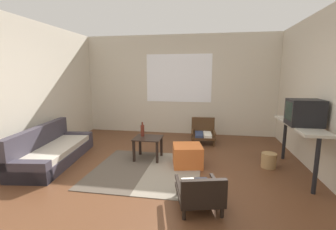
{
  "coord_description": "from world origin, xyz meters",
  "views": [
    {
      "loc": [
        0.82,
        -3.43,
        1.66
      ],
      "look_at": [
        0.11,
        0.68,
        0.92
      ],
      "focal_mm": 25.06,
      "sensor_mm": 36.0,
      "label": 1
    }
  ],
  "objects_px": {
    "coffee_table": "(148,142)",
    "armchair_striped_foreground": "(200,192)",
    "glass_bottle": "(142,130)",
    "ottoman_orange": "(187,155)",
    "wicker_basket": "(269,160)",
    "armchair_by_window": "(203,132)",
    "clay_vase": "(294,113)",
    "console_shelf": "(300,130)",
    "crt_television": "(304,113)",
    "couch": "(52,151)"
  },
  "relations": [
    {
      "from": "coffee_table",
      "to": "armchair_striped_foreground",
      "type": "relative_size",
      "value": 0.71
    },
    {
      "from": "glass_bottle",
      "to": "ottoman_orange",
      "type": "bearing_deg",
      "value": -17.58
    },
    {
      "from": "coffee_table",
      "to": "wicker_basket",
      "type": "distance_m",
      "value": 2.25
    },
    {
      "from": "glass_bottle",
      "to": "wicker_basket",
      "type": "bearing_deg",
      "value": -3.19
    },
    {
      "from": "armchair_by_window",
      "to": "clay_vase",
      "type": "height_order",
      "value": "clay_vase"
    },
    {
      "from": "clay_vase",
      "to": "wicker_basket",
      "type": "distance_m",
      "value": 0.95
    },
    {
      "from": "armchair_by_window",
      "to": "glass_bottle",
      "type": "distance_m",
      "value": 1.74
    },
    {
      "from": "console_shelf",
      "to": "clay_vase",
      "type": "distance_m",
      "value": 0.4
    },
    {
      "from": "crt_television",
      "to": "coffee_table",
      "type": "bearing_deg",
      "value": 172.14
    },
    {
      "from": "couch",
      "to": "clay_vase",
      "type": "height_order",
      "value": "clay_vase"
    },
    {
      "from": "couch",
      "to": "coffee_table",
      "type": "distance_m",
      "value": 1.82
    },
    {
      "from": "clay_vase",
      "to": "console_shelf",
      "type": "bearing_deg",
      "value": -90.0
    },
    {
      "from": "clay_vase",
      "to": "wicker_basket",
      "type": "height_order",
      "value": "clay_vase"
    },
    {
      "from": "clay_vase",
      "to": "wicker_basket",
      "type": "bearing_deg",
      "value": -160.86
    },
    {
      "from": "ottoman_orange",
      "to": "crt_television",
      "type": "bearing_deg",
      "value": -4.77
    },
    {
      "from": "couch",
      "to": "ottoman_orange",
      "type": "bearing_deg",
      "value": 5.43
    },
    {
      "from": "wicker_basket",
      "to": "glass_bottle",
      "type": "bearing_deg",
      "value": 176.81
    },
    {
      "from": "glass_bottle",
      "to": "wicker_basket",
      "type": "xyz_separation_m",
      "value": [
        2.37,
        -0.13,
        -0.42
      ]
    },
    {
      "from": "ottoman_orange",
      "to": "crt_television",
      "type": "relative_size",
      "value": 1.07
    },
    {
      "from": "couch",
      "to": "console_shelf",
      "type": "relative_size",
      "value": 1.35
    },
    {
      "from": "armchair_striped_foreground",
      "to": "glass_bottle",
      "type": "distance_m",
      "value": 2.07
    },
    {
      "from": "armchair_striped_foreground",
      "to": "wicker_basket",
      "type": "xyz_separation_m",
      "value": [
        1.17,
        1.53,
        -0.09
      ]
    },
    {
      "from": "armchair_by_window",
      "to": "wicker_basket",
      "type": "height_order",
      "value": "armchair_by_window"
    },
    {
      "from": "console_shelf",
      "to": "coffee_table",
      "type": "bearing_deg",
      "value": 174.98
    },
    {
      "from": "armchair_by_window",
      "to": "crt_television",
      "type": "height_order",
      "value": "crt_television"
    },
    {
      "from": "coffee_table",
      "to": "armchair_striped_foreground",
      "type": "height_order",
      "value": "armchair_striped_foreground"
    },
    {
      "from": "console_shelf",
      "to": "glass_bottle",
      "type": "distance_m",
      "value": 2.79
    },
    {
      "from": "armchair_by_window",
      "to": "crt_television",
      "type": "bearing_deg",
      "value": -46.88
    },
    {
      "from": "ottoman_orange",
      "to": "console_shelf",
      "type": "distance_m",
      "value": 1.92
    },
    {
      "from": "clay_vase",
      "to": "glass_bottle",
      "type": "bearing_deg",
      "value": -179.92
    },
    {
      "from": "armchair_striped_foreground",
      "to": "ottoman_orange",
      "type": "distance_m",
      "value": 1.39
    },
    {
      "from": "couch",
      "to": "armchair_by_window",
      "type": "bearing_deg",
      "value": 32.62
    },
    {
      "from": "coffee_table",
      "to": "clay_vase",
      "type": "relative_size",
      "value": 1.47
    },
    {
      "from": "couch",
      "to": "console_shelf",
      "type": "xyz_separation_m",
      "value": [
        4.39,
        0.22,
        0.54
      ]
    },
    {
      "from": "crt_television",
      "to": "wicker_basket",
      "type": "relative_size",
      "value": 1.8
    },
    {
      "from": "armchair_by_window",
      "to": "armchair_striped_foreground",
      "type": "distance_m",
      "value": 2.91
    },
    {
      "from": "armchair_by_window",
      "to": "glass_bottle",
      "type": "xyz_separation_m",
      "value": [
        -1.17,
        -1.25,
        0.29
      ]
    },
    {
      "from": "armchair_striped_foreground",
      "to": "console_shelf",
      "type": "bearing_deg",
      "value": 40.66
    },
    {
      "from": "coffee_table",
      "to": "armchair_by_window",
      "type": "height_order",
      "value": "armchair_by_window"
    },
    {
      "from": "console_shelf",
      "to": "crt_television",
      "type": "height_order",
      "value": "crt_television"
    },
    {
      "from": "ottoman_orange",
      "to": "clay_vase",
      "type": "relative_size",
      "value": 1.42
    },
    {
      "from": "glass_bottle",
      "to": "armchair_striped_foreground",
      "type": "bearing_deg",
      "value": -54.14
    },
    {
      "from": "crt_television",
      "to": "wicker_basket",
      "type": "bearing_deg",
      "value": 141.05
    },
    {
      "from": "armchair_striped_foreground",
      "to": "ottoman_orange",
      "type": "height_order",
      "value": "armchair_striped_foreground"
    },
    {
      "from": "ottoman_orange",
      "to": "clay_vase",
      "type": "xyz_separation_m",
      "value": [
        1.84,
        0.3,
        0.8
      ]
    },
    {
      "from": "couch",
      "to": "clay_vase",
      "type": "bearing_deg",
      "value": 7.01
    },
    {
      "from": "armchair_by_window",
      "to": "armchair_striped_foreground",
      "type": "relative_size",
      "value": 0.81
    },
    {
      "from": "coffee_table",
      "to": "ottoman_orange",
      "type": "height_order",
      "value": "coffee_table"
    },
    {
      "from": "coffee_table",
      "to": "console_shelf",
      "type": "relative_size",
      "value": 0.35
    },
    {
      "from": "wicker_basket",
      "to": "console_shelf",
      "type": "bearing_deg",
      "value": -24.98
    }
  ]
}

